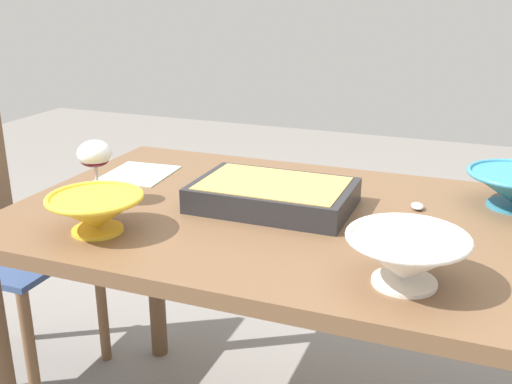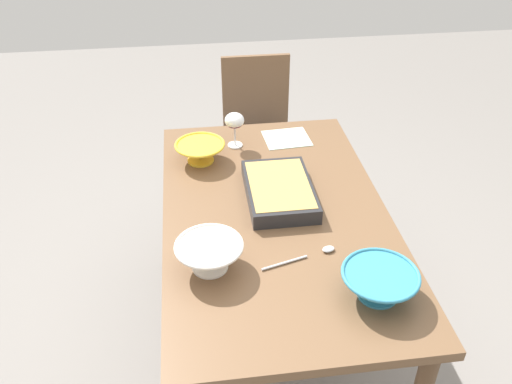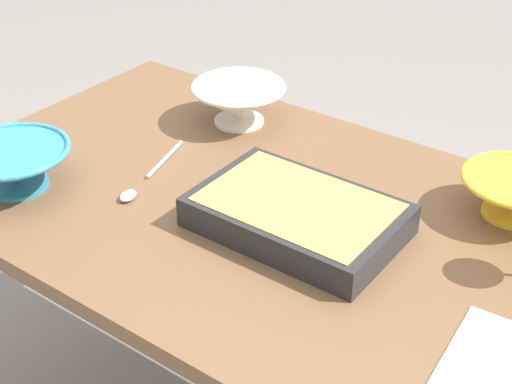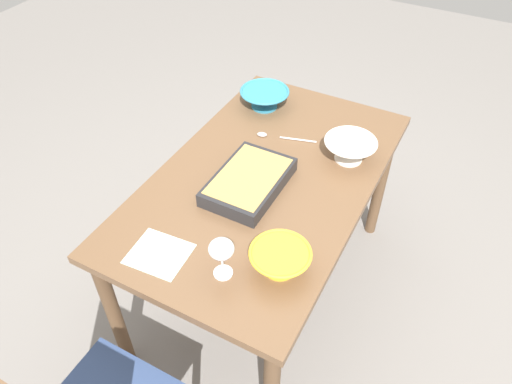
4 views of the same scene
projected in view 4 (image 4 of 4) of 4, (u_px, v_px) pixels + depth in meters
The scene contains 9 objects.
ground_plane at pixel (264, 286), 2.53m from camera, with size 8.00×8.00×0.00m, color gray.
dining_table at pixel (265, 192), 2.07m from camera, with size 1.41×0.84×0.76m.
wine_glass at pixel (221, 251), 1.56m from camera, with size 0.09×0.09×0.16m.
casserole_dish at pixel (249, 181), 1.93m from camera, with size 0.38×0.25×0.06m.
mixing_bowl at pixel (265, 98), 2.35m from camera, with size 0.24×0.24×0.09m.
small_bowl at pixel (350, 149), 2.05m from camera, with size 0.22×0.22×0.10m.
serving_bowl at pixel (280, 259), 1.62m from camera, with size 0.21×0.21×0.09m.
serving_spoon at pixel (275, 136), 2.20m from camera, with size 0.09×0.27×0.01m.
napkin at pixel (159, 254), 1.70m from camera, with size 0.18×0.20×0.00m, color #B2CCB7.
Camera 4 is at (-1.35, -0.67, 2.08)m, focal length 34.14 mm.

